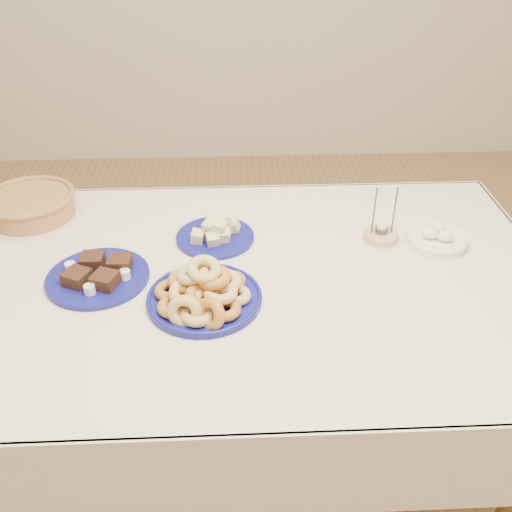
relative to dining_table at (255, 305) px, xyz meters
name	(u,v)px	position (x,y,z in m)	size (l,w,h in m)	color
ground	(255,446)	(0.00, 0.00, -0.64)	(5.00, 5.00, 0.00)	olive
dining_table	(255,305)	(0.00, 0.00, 0.00)	(1.71, 1.11, 0.75)	brown
donut_platter	(204,292)	(-0.14, -0.12, 0.14)	(0.38, 0.38, 0.14)	navy
melon_plate	(216,232)	(-0.11, 0.20, 0.13)	(0.25, 0.25, 0.08)	navy
brownie_plate	(98,275)	(-0.44, 0.00, 0.12)	(0.30, 0.30, 0.05)	navy
wicker_basket	(30,204)	(-0.72, 0.38, 0.15)	(0.38, 0.38, 0.08)	brown
candle_holder	(381,235)	(0.40, 0.17, 0.12)	(0.11, 0.11, 0.18)	tan
egg_bowl	(437,239)	(0.56, 0.14, 0.13)	(0.21, 0.21, 0.06)	white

